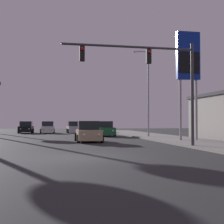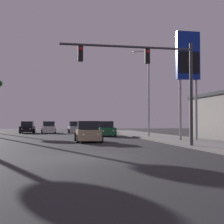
{
  "view_description": "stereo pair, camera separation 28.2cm",
  "coord_description": "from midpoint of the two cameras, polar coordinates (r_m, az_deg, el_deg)",
  "views": [
    {
      "loc": [
        -1.33,
        -14.13,
        1.61
      ],
      "look_at": [
        4.04,
        13.64,
        2.5
      ],
      "focal_mm": 50.0,
      "sensor_mm": 36.0,
      "label": 1
    },
    {
      "loc": [
        -1.05,
        -14.18,
        1.61
      ],
      "look_at": [
        4.04,
        13.64,
        2.5
      ],
      "focal_mm": 50.0,
      "sensor_mm": 36.0,
      "label": 2
    }
  ],
  "objects": [
    {
      "name": "car_black",
      "position": [
        46.28,
        -15.03,
        -2.8
      ],
      "size": [
        2.04,
        4.33,
        1.68
      ],
      "rotation": [
        0.0,
        0.0,
        3.11
      ],
      "color": "black",
      "rests_on": "ground"
    },
    {
      "name": "traffic_light_mast",
      "position": [
        19.71,
        8.11,
        7.46
      ],
      "size": [
        8.36,
        0.36,
        6.5
      ],
      "color": "#38383D",
      "rests_on": "sidewalk_right"
    },
    {
      "name": "car_white",
      "position": [
        45.87,
        -11.31,
        -2.83
      ],
      "size": [
        2.04,
        4.33,
        1.68
      ],
      "rotation": [
        0.0,
        0.0,
        3.16
      ],
      "color": "silver",
      "rests_on": "ground"
    },
    {
      "name": "car_grey",
      "position": [
        46.9,
        -2.86,
        -2.84
      ],
      "size": [
        2.04,
        4.34,
        1.68
      ],
      "rotation": [
        0.0,
        0.0,
        3.11
      ],
      "color": "slate",
      "rests_on": "ground"
    },
    {
      "name": "sidewalk_right",
      "position": [
        26.46,
        13.53,
        -5.12
      ],
      "size": [
        5.0,
        60.0,
        0.12
      ],
      "color": "gray",
      "rests_on": "ground"
    },
    {
      "name": "car_silver",
      "position": [
        45.64,
        -6.6,
        -2.86
      ],
      "size": [
        2.04,
        4.34,
        1.68
      ],
      "rotation": [
        0.0,
        0.0,
        3.18
      ],
      "color": "#B7B7BC",
      "rests_on": "ground"
    },
    {
      "name": "car_tan",
      "position": [
        25.32,
        -4.11,
        -3.73
      ],
      "size": [
        2.04,
        4.33,
        1.68
      ],
      "rotation": [
        0.0,
        0.0,
        3.11
      ],
      "color": "tan",
      "rests_on": "ground"
    },
    {
      "name": "ground_plane",
      "position": [
        14.3,
        -5.59,
        -8.28
      ],
      "size": [
        120.0,
        120.0,
        0.0
      ],
      "primitive_type": "plane",
      "color": "#28282B"
    },
    {
      "name": "gas_station_sign",
      "position": [
        26.99,
        14.02,
        8.93
      ],
      "size": [
        2.0,
        0.42,
        9.0
      ],
      "color": "#99999E",
      "rests_on": "sidewalk_right"
    },
    {
      "name": "car_green",
      "position": [
        35.48,
        -1.03,
        -3.18
      ],
      "size": [
        2.04,
        4.31,
        1.68
      ],
      "rotation": [
        0.0,
        0.0,
        3.14
      ],
      "color": "#195933",
      "rests_on": "ground"
    },
    {
      "name": "street_lamp",
      "position": [
        32.85,
        6.76,
        4.33
      ],
      "size": [
        1.74,
        0.24,
        9.0
      ],
      "color": "#99999E",
      "rests_on": "sidewalk_right"
    }
  ]
}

